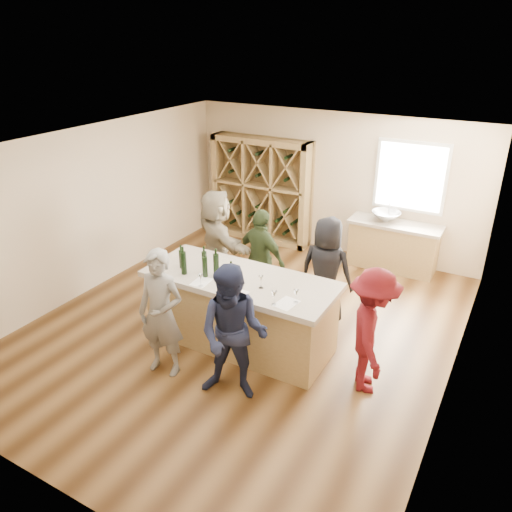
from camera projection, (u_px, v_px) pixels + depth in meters
The scene contains 35 objects.
floor at pixel (244, 329), 7.76m from camera, with size 6.00×7.00×0.10m, color brown.
ceiling at pixel (242, 143), 6.55m from camera, with size 6.00×7.00×0.10m, color white.
wall_back at pixel (334, 183), 9.96m from camera, with size 6.00×0.10×2.80m, color beige.
wall_front at pixel (35, 384), 4.34m from camera, with size 6.00×0.10×2.80m, color beige.
wall_left at pixel (90, 209), 8.51m from camera, with size 0.10×7.00×2.80m, color beige.
wall_right at pixel (468, 295), 5.79m from camera, with size 0.10×7.00×2.80m, color beige.
window_frame at pixel (411, 177), 9.09m from camera, with size 1.30×0.06×1.30m, color white.
window_pane at pixel (410, 177), 9.06m from camera, with size 1.18×0.01×1.18m, color white.
wine_rack at pixel (261, 190), 10.54m from camera, with size 2.20×0.45×2.20m, color #977A48.
back_counter_base at pixel (393, 247), 9.47m from camera, with size 1.60×0.58×0.86m, color #977A48.
back_counter_top at pixel (396, 224), 9.28m from camera, with size 1.70×0.62×0.06m, color #ADA08E.
sink at pixel (386, 216), 9.31m from camera, with size 0.54×0.54×0.19m, color silver.
faucet at pixel (389, 211), 9.43m from camera, with size 0.02×0.02×0.30m, color silver.
tasting_counter_base at pixel (241, 313), 7.14m from camera, with size 2.60×1.00×1.00m, color #977A48.
tasting_counter_top at pixel (240, 280), 6.92m from camera, with size 2.72×1.12×0.08m, color #ADA08E.
wine_bottle_a at pixel (181, 259), 7.12m from camera, with size 0.07×0.07×0.27m, color black.
wine_bottle_b at pixel (184, 263), 6.93m from camera, with size 0.08×0.08×0.33m, color black.
wine_bottle_c at pixel (204, 261), 7.02m from camera, with size 0.07×0.07×0.30m, color black.
wine_bottle_d at pixel (205, 267), 6.86m from camera, with size 0.07×0.07×0.30m, color black.
wine_bottle_e at pixel (216, 265), 6.87m from camera, with size 0.08×0.08×0.33m, color black.
wine_glass_a at pixel (201, 280), 6.63m from camera, with size 0.06×0.06×0.17m, color white.
wine_glass_b at pixel (232, 287), 6.44m from camera, with size 0.07×0.07×0.18m, color white.
wine_glass_c at pixel (274, 298), 6.18m from camera, with size 0.07×0.07×0.20m, color white.
wine_glass_d at pixel (261, 282), 6.58m from camera, with size 0.07×0.07×0.17m, color white.
wine_glass_e at pixel (296, 296), 6.23m from camera, with size 0.07×0.07×0.18m, color white.
tasting_menu_a at pixel (201, 282), 6.77m from camera, with size 0.22×0.30×0.00m, color white.
tasting_menu_b at pixel (237, 294), 6.45m from camera, with size 0.21×0.29×0.00m, color white.
tasting_menu_c at pixel (286, 303), 6.24m from camera, with size 0.23×0.32×0.00m, color white.
person_near_left at pixel (161, 314), 6.41m from camera, with size 0.64×0.47×1.76m, color slate.
person_near_right at pixel (233, 334), 5.96m from camera, with size 0.86×0.47×1.78m, color #191E38.
person_server at pixel (372, 331), 6.12m from camera, with size 1.08×0.50×1.67m, color #590F14.
person_far_mid at pixel (261, 259), 8.04m from camera, with size 0.97×0.50×1.66m, color #263319.
person_far_right at pixel (326, 271), 7.59m from camera, with size 0.83×0.54×1.71m, color black.
person_far_left at pixel (217, 241), 8.51m from camera, with size 1.68×0.60×1.81m, color gray.
wine_bottle_f at pixel (231, 277), 6.58m from camera, with size 0.07×0.07×0.30m, color black.
Camera 1 is at (3.38, -5.64, 4.23)m, focal length 35.00 mm.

